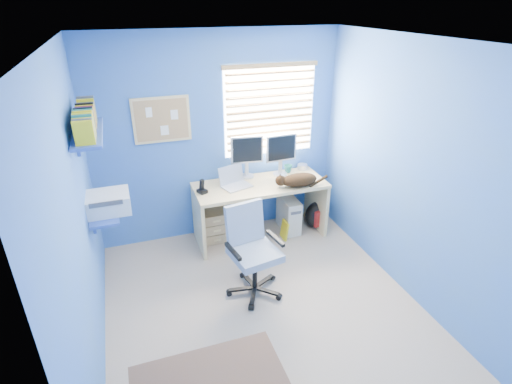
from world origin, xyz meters
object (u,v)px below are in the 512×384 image
object	(u,v)px
laptop	(236,178)
tower_pc	(289,214)
cat	(299,180)
desk	(260,210)
office_chair	(253,262)

from	to	relation	value
laptop	tower_pc	distance (m)	0.95
laptop	tower_pc	size ratio (longest dim) A/B	0.73
cat	tower_pc	bearing A→B (deg)	99.47
desk	tower_pc	world-z (taller)	desk
tower_pc	office_chair	size ratio (longest dim) A/B	0.48
laptop	cat	xyz separation A→B (m)	(0.72, -0.22, -0.03)
desk	office_chair	xyz separation A→B (m)	(-0.43, -0.97, -0.02)
cat	laptop	bearing A→B (deg)	170.12
desk	cat	world-z (taller)	cat
laptop	desk	bearing A→B (deg)	-19.44
desk	office_chair	bearing A→B (deg)	-113.74
tower_pc	office_chair	world-z (taller)	office_chair
desk	laptop	distance (m)	0.56
laptop	office_chair	size ratio (longest dim) A/B	0.35
cat	tower_pc	size ratio (longest dim) A/B	0.99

